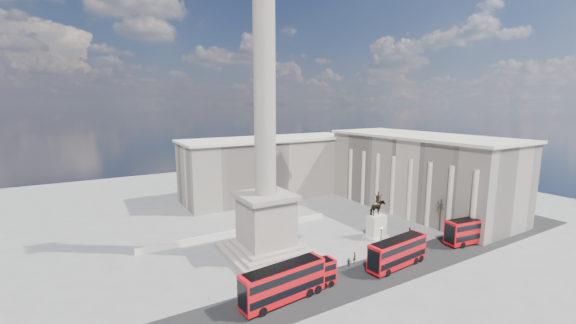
# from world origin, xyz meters

# --- Properties ---
(ground) EXTENTS (180.00, 180.00, 0.00)m
(ground) POSITION_xyz_m (0.00, 0.00, 0.00)
(ground) COLOR gray
(ground) RESTS_ON ground
(asphalt_road) EXTENTS (120.00, 9.00, 0.01)m
(asphalt_road) POSITION_xyz_m (5.00, -10.00, 0.00)
(asphalt_road) COLOR #262626
(asphalt_road) RESTS_ON ground
(nelsons_column) EXTENTS (14.00, 14.00, 49.85)m
(nelsons_column) POSITION_xyz_m (0.00, 5.00, 12.92)
(nelsons_column) COLOR #A49789
(nelsons_column) RESTS_ON ground
(balustrade_wall) EXTENTS (40.00, 0.60, 1.10)m
(balustrade_wall) POSITION_xyz_m (0.00, 16.00, 0.55)
(balustrade_wall) COLOR beige
(balustrade_wall) RESTS_ON ground
(building_east) EXTENTS (19.00, 46.00, 18.60)m
(building_east) POSITION_xyz_m (45.00, 10.00, 9.32)
(building_east) COLOR #C0B29D
(building_east) RESTS_ON ground
(building_northeast) EXTENTS (51.00, 17.00, 16.60)m
(building_northeast) POSITION_xyz_m (20.00, 40.00, 8.32)
(building_northeast) COLOR #C0B29D
(building_northeast) RESTS_ON ground
(red_bus_a) EXTENTS (12.48, 3.99, 4.97)m
(red_bus_a) POSITION_xyz_m (-4.85, -9.59, 2.61)
(red_bus_a) COLOR red
(red_bus_a) RESTS_ON ground
(red_bus_b) EXTENTS (9.74, 2.33, 3.95)m
(red_bus_b) POSITION_xyz_m (-1.09, -8.91, 2.07)
(red_bus_b) COLOR red
(red_bus_b) RESTS_ON ground
(red_bus_c) EXTENTS (11.80, 3.71, 4.71)m
(red_bus_c) POSITION_xyz_m (15.93, -10.19, 2.47)
(red_bus_c) COLOR red
(red_bus_c) RESTS_ON ground
(red_bus_d) EXTENTS (12.10, 4.27, 4.80)m
(red_bus_d) POSITION_xyz_m (35.95, -10.36, 2.52)
(red_bus_d) COLOR red
(red_bus_d) RESTS_ON ground
(victorian_lamp) EXTENTS (0.50, 0.50, 5.77)m
(victorian_lamp) POSITION_xyz_m (15.51, -6.83, 3.40)
(victorian_lamp) COLOR black
(victorian_lamp) RESTS_ON ground
(equestrian_statue) EXTENTS (4.18, 3.14, 8.66)m
(equestrian_statue) POSITION_xyz_m (21.95, 0.69, 3.03)
(equestrian_statue) COLOR beige
(equestrian_statue) RESTS_ON ground
(bare_tree_near) EXTENTS (1.62, 1.62, 7.08)m
(bare_tree_near) POSITION_xyz_m (35.95, -3.24, 5.58)
(bare_tree_near) COLOR #332319
(bare_tree_near) RESTS_ON ground
(bare_tree_mid) EXTENTS (1.97, 1.97, 7.48)m
(bare_tree_mid) POSITION_xyz_m (28.41, 6.87, 5.89)
(bare_tree_mid) COLOR #332319
(bare_tree_mid) RESTS_ON ground
(bare_tree_far) EXTENTS (1.77, 1.77, 7.22)m
(bare_tree_far) POSITION_xyz_m (41.67, 12.30, 5.69)
(bare_tree_far) COLOR #332319
(bare_tree_far) RESTS_ON ground
(pedestrian_walking) EXTENTS (0.76, 0.61, 1.81)m
(pedestrian_walking) POSITION_xyz_m (11.04, -5.52, 0.90)
(pedestrian_walking) COLOR #252721
(pedestrian_walking) RESTS_ON ground
(pedestrian_standing) EXTENTS (0.93, 0.75, 1.80)m
(pedestrian_standing) POSITION_xyz_m (28.16, -2.12, 0.90)
(pedestrian_standing) COLOR #252721
(pedestrian_standing) RESTS_ON ground
(pedestrian_crossing) EXTENTS (0.88, 0.98, 1.60)m
(pedestrian_crossing) POSITION_xyz_m (8.99, -6.45, 0.80)
(pedestrian_crossing) COLOR #252721
(pedestrian_crossing) RESTS_ON ground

